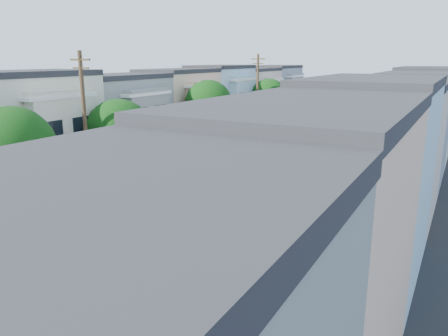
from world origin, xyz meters
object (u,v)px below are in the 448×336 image
tree_d (208,104)px  parked_right_d (354,147)px  tree_c (118,133)px  tree_far_r (381,116)px  fedex_truck (266,165)px  utility_pole_near (86,132)px  lead_sedan (309,155)px  utility_pole_far (257,99)px  parked_left_c (69,216)px  tree_b (11,150)px  parked_right_b (193,268)px  parked_right_c (333,163)px  tree_e (268,99)px  parked_left_d (186,171)px

tree_d → parked_right_d: (11.20, 10.99, -4.85)m
tree_c → tree_far_r: (13.20, 25.83, -0.88)m
tree_far_r → fedex_truck: (-5.07, -18.64, -1.98)m
utility_pole_near → lead_sedan: size_ratio=2.51×
tree_c → utility_pole_far: (0.00, 23.04, 0.52)m
utility_pole_near → parked_left_c: size_ratio=1.99×
tree_b → tree_far_r: 36.60m
tree_c → tree_d: size_ratio=0.90×
lead_sedan → utility_pole_near: bearing=-106.7°
utility_pole_far → parked_right_b: (11.20, -30.92, -4.49)m
lead_sedan → parked_right_c: bearing=-30.4°
tree_e → parked_right_c: size_ratio=1.81×
parked_left_d → parked_right_c: bearing=41.6°
tree_d → utility_pole_near: size_ratio=0.78×
utility_pole_far → tree_b: bearing=-90.0°
tree_far_r → parked_right_c: tree_far_r is taller
tree_far_r → parked_left_d: 23.13m
fedex_truck → utility_pole_far: bearing=117.5°
tree_far_r → utility_pole_near: 31.69m
parked_right_b → tree_b: bearing=-179.4°
lead_sedan → parked_left_d: size_ratio=0.95×
tree_far_r → utility_pole_near: (-13.19, -28.78, 1.40)m
tree_b → lead_sedan: tree_b is taller
tree_c → parked_right_d: size_ratio=1.63×
tree_d → lead_sedan: 10.87m
tree_e → parked_right_c: 16.40m
tree_e → parked_left_c: size_ratio=1.46×
tree_far_r → parked_left_c: tree_far_r is taller
tree_d → utility_pole_far: size_ratio=0.78×
parked_left_c → parked_right_d: same height
parked_right_b → lead_sedan: bearing=95.1°
utility_pole_near → parked_right_b: bearing=-23.7°
utility_pole_far → lead_sedan: bearing=-35.5°
tree_b → tree_c: (0.00, 8.29, -0.29)m
tree_d → tree_far_r: tree_d is taller
tree_far_r → parked_right_d: (-1.99, -2.74, -3.05)m
tree_d → parked_left_c: bearing=-85.6°
utility_pole_near → tree_e: bearing=90.0°
parked_left_c → parked_right_b: 9.97m
lead_sedan → parked_left_d: bearing=-116.5°
tree_c → parked_right_c: (11.20, 15.01, -3.98)m
tree_d → lead_sedan: tree_d is taller
tree_b → parked_right_d: (11.20, 31.37, -4.22)m
tree_far_r → tree_d: bearing=-133.9°
parked_left_c → parked_right_b: size_ratio=1.14×
parked_right_b → parked_right_d: bearing=88.5°
tree_b → utility_pole_near: bearing=90.0°
utility_pole_near → parked_right_c: (11.20, 17.96, -4.50)m
tree_e → utility_pole_far: 3.14m
utility_pole_near → parked_right_b: size_ratio=2.28×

